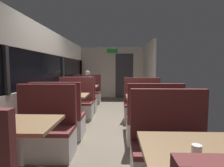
% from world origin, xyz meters
% --- Properties ---
extents(ground_plane, '(3.30, 9.20, 0.02)m').
position_xyz_m(ground_plane, '(0.00, 0.00, -0.01)').
color(ground_plane, '#665B4C').
extents(carriage_window_panel_left, '(0.09, 8.48, 2.30)m').
position_xyz_m(carriage_window_panel_left, '(-1.45, 0.00, 1.11)').
color(carriage_window_panel_left, beige).
rests_on(carriage_window_panel_left, ground_plane).
extents(carriage_end_bulkhead, '(2.90, 0.11, 2.30)m').
position_xyz_m(carriage_end_bulkhead, '(0.06, 4.19, 1.14)').
color(carriage_end_bulkhead, beige).
rests_on(carriage_end_bulkhead, ground_plane).
extents(carriage_aisle_panel_right, '(0.08, 2.40, 2.30)m').
position_xyz_m(carriage_aisle_panel_right, '(1.45, 3.00, 1.15)').
color(carriage_aisle_panel_right, beige).
rests_on(carriage_aisle_panel_right, ground_plane).
extents(dining_table_near_window, '(0.90, 0.70, 0.74)m').
position_xyz_m(dining_table_near_window, '(-0.89, -2.09, 0.64)').
color(dining_table_near_window, '#9E9EA3').
rests_on(dining_table_near_window, ground_plane).
extents(bench_near_window_facing_entry, '(0.95, 0.50, 1.10)m').
position_xyz_m(bench_near_window_facing_entry, '(-0.89, -1.39, 0.33)').
color(bench_near_window_facing_entry, silver).
rests_on(bench_near_window_facing_entry, ground_plane).
extents(dining_table_mid_window, '(0.90, 0.70, 0.74)m').
position_xyz_m(dining_table_mid_window, '(-0.89, 0.02, 0.64)').
color(dining_table_mid_window, '#9E9EA3').
rests_on(dining_table_mid_window, ground_plane).
extents(bench_mid_window_facing_end, '(0.95, 0.50, 1.10)m').
position_xyz_m(bench_mid_window_facing_end, '(-0.89, -0.68, 0.33)').
color(bench_mid_window_facing_end, silver).
rests_on(bench_mid_window_facing_end, ground_plane).
extents(bench_mid_window_facing_entry, '(0.95, 0.50, 1.10)m').
position_xyz_m(bench_mid_window_facing_entry, '(-0.89, 0.72, 0.33)').
color(bench_mid_window_facing_entry, silver).
rests_on(bench_mid_window_facing_entry, ground_plane).
extents(dining_table_far_window, '(0.90, 0.70, 0.74)m').
position_xyz_m(dining_table_far_window, '(-0.89, 2.12, 0.64)').
color(dining_table_far_window, '#9E9EA3').
rests_on(dining_table_far_window, ground_plane).
extents(bench_far_window_facing_end, '(0.95, 0.50, 1.10)m').
position_xyz_m(bench_far_window_facing_end, '(-0.89, 1.43, 0.33)').
color(bench_far_window_facing_end, silver).
rests_on(bench_far_window_facing_end, ground_plane).
extents(bench_far_window_facing_entry, '(0.95, 0.50, 1.10)m').
position_xyz_m(bench_far_window_facing_entry, '(-0.89, 2.82, 0.33)').
color(bench_far_window_facing_entry, silver).
rests_on(bench_far_window_facing_entry, ground_plane).
extents(dining_table_front_aisle, '(0.90, 0.70, 0.74)m').
position_xyz_m(dining_table_front_aisle, '(0.89, -2.69, 0.64)').
color(dining_table_front_aisle, '#9E9EA3').
rests_on(dining_table_front_aisle, ground_plane).
extents(bench_front_aisle_facing_entry, '(0.95, 0.50, 1.10)m').
position_xyz_m(bench_front_aisle_facing_entry, '(0.89, -1.99, 0.33)').
color(bench_front_aisle_facing_entry, silver).
rests_on(bench_front_aisle_facing_entry, ground_plane).
extents(dining_table_rear_aisle, '(0.90, 0.70, 0.74)m').
position_xyz_m(dining_table_rear_aisle, '(0.89, -0.18, 0.64)').
color(dining_table_rear_aisle, '#9E9EA3').
rests_on(dining_table_rear_aisle, ground_plane).
extents(bench_rear_aisle_facing_end, '(0.95, 0.50, 1.10)m').
position_xyz_m(bench_rear_aisle_facing_end, '(0.89, -0.88, 0.33)').
color(bench_rear_aisle_facing_end, silver).
rests_on(bench_rear_aisle_facing_end, ground_plane).
extents(bench_rear_aisle_facing_entry, '(0.95, 0.50, 1.10)m').
position_xyz_m(bench_rear_aisle_facing_entry, '(0.89, 0.52, 0.33)').
color(bench_rear_aisle_facing_entry, silver).
rests_on(bench_rear_aisle_facing_entry, ground_plane).
extents(seated_passenger, '(0.47, 0.55, 1.26)m').
position_xyz_m(seated_passenger, '(-0.89, 2.75, 0.54)').
color(seated_passenger, '#26262D').
rests_on(seated_passenger, ground_plane).
extents(coffee_cup_primary, '(0.07, 0.07, 0.09)m').
position_xyz_m(coffee_cup_primary, '(0.80, -2.85, 0.79)').
color(coffee_cup_primary, white).
rests_on(coffee_cup_primary, dining_table_front_aisle).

